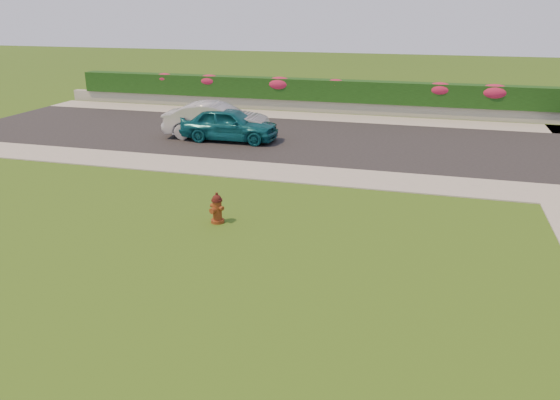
% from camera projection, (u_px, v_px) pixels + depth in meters
% --- Properties ---
extents(ground, '(120.00, 120.00, 0.00)m').
position_uv_depth(ground, '(251.00, 320.00, 9.82)').
color(ground, black).
rests_on(ground, ground).
extents(street_far, '(26.00, 8.00, 0.04)m').
position_uv_depth(street_far, '(245.00, 135.00, 23.78)').
color(street_far, black).
rests_on(street_far, ground).
extents(sidewalk_far, '(24.00, 2.00, 0.04)m').
position_uv_depth(sidewalk_far, '(172.00, 164.00, 19.50)').
color(sidewalk_far, gray).
rests_on(sidewalk_far, ground).
extents(sidewalk_beyond, '(34.00, 2.00, 0.04)m').
position_uv_depth(sidewalk_beyond, '(353.00, 119.00, 27.30)').
color(sidewalk_beyond, gray).
rests_on(sidewalk_beyond, ground).
extents(retaining_wall, '(34.00, 0.40, 0.60)m').
position_uv_depth(retaining_wall, '(357.00, 108.00, 28.57)').
color(retaining_wall, gray).
rests_on(retaining_wall, ground).
extents(hedge, '(32.00, 0.90, 1.10)m').
position_uv_depth(hedge, '(358.00, 91.00, 28.37)').
color(hedge, black).
rests_on(hedge, retaining_wall).
extents(fire_hydrant, '(0.42, 0.40, 0.82)m').
position_uv_depth(fire_hydrant, '(217.00, 209.00, 14.12)').
color(fire_hydrant, '#531C0C').
rests_on(fire_hydrant, ground).
extents(sedan_teal, '(4.07, 1.69, 1.38)m').
position_uv_depth(sedan_teal, '(229.00, 124.00, 22.57)').
color(sedan_teal, '#0B4B59').
rests_on(sedan_teal, street_far).
extents(sedan_silver, '(4.60, 2.12, 1.46)m').
position_uv_depth(sedan_silver, '(217.00, 120.00, 23.12)').
color(sedan_silver, '#A5A6AC').
rests_on(sedan_silver, street_far).
extents(flower_clump_a, '(1.14, 0.73, 0.57)m').
position_uv_depth(flower_clump_a, '(165.00, 78.00, 30.98)').
color(flower_clump_a, '#BB2048').
rests_on(flower_clump_a, hedge).
extents(flower_clump_b, '(1.31, 0.84, 0.65)m').
position_uv_depth(flower_clump_b, '(210.00, 81.00, 30.30)').
color(flower_clump_b, '#BB2048').
rests_on(flower_clump_b, hedge).
extents(flower_clump_c, '(1.47, 0.95, 0.74)m').
position_uv_depth(flower_clump_c, '(280.00, 84.00, 29.28)').
color(flower_clump_c, '#BB2048').
rests_on(flower_clump_c, hedge).
extents(flower_clump_d, '(1.09, 0.70, 0.55)m').
position_uv_depth(flower_clump_d, '(336.00, 84.00, 28.47)').
color(flower_clump_d, '#BB2048').
rests_on(flower_clump_d, hedge).
extents(flower_clump_e, '(1.37, 0.88, 0.69)m').
position_uv_depth(flower_clump_e, '(440.00, 89.00, 27.15)').
color(flower_clump_e, '#BB2048').
rests_on(flower_clump_e, hedge).
extents(flower_clump_f, '(1.52, 0.98, 0.76)m').
position_uv_depth(flower_clump_f, '(494.00, 92.00, 26.51)').
color(flower_clump_f, '#BB2048').
rests_on(flower_clump_f, hedge).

